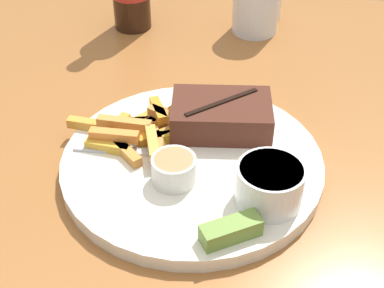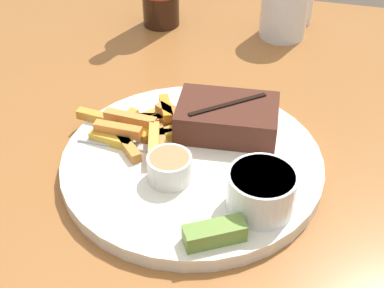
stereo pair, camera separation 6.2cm
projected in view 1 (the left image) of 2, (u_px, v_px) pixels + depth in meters
name	position (u px, v px, depth m)	size (l,w,h in m)	color
dining_table	(192.00, 214.00, 0.69)	(1.25, 1.05, 0.74)	#935B2D
dinner_plate	(192.00, 163.00, 0.64)	(0.31, 0.31, 0.02)	silver
steak_portion	(221.00, 115.00, 0.66)	(0.13, 0.09, 0.04)	#472319
fries_pile	(140.00, 131.00, 0.65)	(0.17, 0.13, 0.02)	orange
coleslaw_cup	(270.00, 183.00, 0.56)	(0.07, 0.07, 0.05)	white
dipping_sauce_cup	(174.00, 168.00, 0.59)	(0.05, 0.05, 0.03)	silver
pickle_spear	(231.00, 230.00, 0.53)	(0.06, 0.05, 0.02)	olive
fork_utensil	(124.00, 151.00, 0.64)	(0.13, 0.01, 0.00)	#B7B7BC
salt_shaker	(274.00, 0.00, 0.94)	(0.03, 0.03, 0.07)	white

